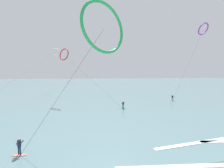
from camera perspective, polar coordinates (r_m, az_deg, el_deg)
sea_water at (r=111.03m, az=-5.88°, el=0.22°), size 400.00×200.00×0.08m
surfer_teal at (r=31.99m, az=4.46°, el=-8.50°), size 1.40×0.71×1.70m
surfer_coral at (r=17.30m, az=-33.03°, el=-20.58°), size 1.40×0.72×1.70m
surfer_lime at (r=44.24m, az=22.99°, el=-5.25°), size 1.40×0.72×1.70m
kite_violet at (r=46.73m, az=32.61°, el=17.98°), size 8.29×3.93×21.02m
kite_ivory at (r=67.88m, az=-21.51°, el=11.81°), size 4.56×50.73×18.91m
kite_crimson at (r=40.42m, az=-18.55°, el=11.11°), size 15.63×10.35×14.50m
kite_emerald at (r=15.04m, az=-3.29°, el=21.68°), size 10.53×3.62×15.02m
wave_crest_near at (r=15.58m, az=30.24°, el=-26.53°), size 13.59×1.55×0.12m
wave_crest_far at (r=21.45m, az=35.31°, el=-17.96°), size 15.32×2.52×0.12m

